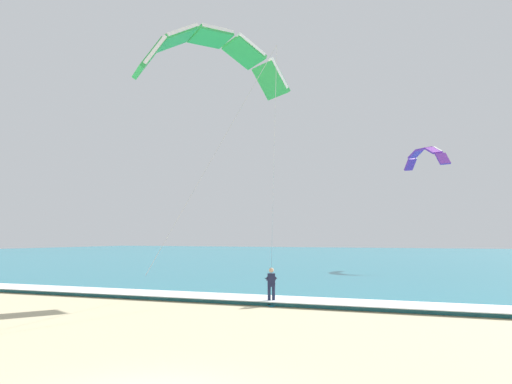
% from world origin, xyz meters
% --- Properties ---
extents(sea, '(200.00, 120.00, 0.20)m').
position_xyz_m(sea, '(0.00, 74.90, 0.10)').
color(sea, teal).
rests_on(sea, ground).
extents(surf_foam, '(200.00, 2.73, 0.04)m').
position_xyz_m(surf_foam, '(0.00, 15.90, 0.22)').
color(surf_foam, white).
rests_on(surf_foam, sea).
extents(surfboard, '(0.98, 1.46, 0.09)m').
position_xyz_m(surfboard, '(-3.56, 15.13, 0.03)').
color(surfboard, '#239EC6').
rests_on(surfboard, ground).
extents(kitesurfer, '(0.66, 0.65, 1.69)m').
position_xyz_m(kitesurfer, '(-3.57, 15.15, 0.94)').
color(kitesurfer, '#191E38').
rests_on(kitesurfer, ground).
extents(kite_primary, '(7.73, 8.44, 13.17)m').
position_xyz_m(kite_primary, '(-8.18, 18.06, 13.06)').
color(kite_primary, green).
extents(kite_distant, '(4.67, 4.54, 2.00)m').
position_xyz_m(kite_distant, '(-0.94, 46.21, 10.57)').
color(kite_distant, purple).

